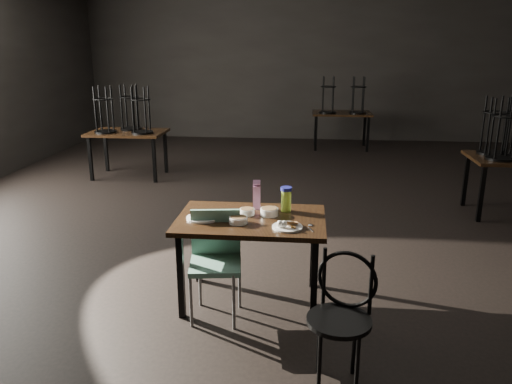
# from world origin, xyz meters

# --- Properties ---
(room) EXTENTS (12.00, 12.04, 3.22)m
(room) POSITION_xyz_m (-0.06, 0.01, 2.33)
(room) COLOR black
(room) RESTS_ON ground
(main_table) EXTENTS (1.20, 0.80, 0.75)m
(main_table) POSITION_xyz_m (-0.46, -1.64, 0.67)
(main_table) COLOR black
(main_table) RESTS_ON ground
(plate_left) EXTENTS (0.27, 0.27, 0.09)m
(plate_left) POSITION_xyz_m (-0.85, -1.71, 0.77)
(plate_left) COLOR white
(plate_left) RESTS_ON main_table
(plate_right) EXTENTS (0.24, 0.24, 0.08)m
(plate_right) POSITION_xyz_m (-0.16, -1.85, 0.77)
(plate_right) COLOR white
(plate_right) RESTS_ON main_table
(bowl_near) EXTENTS (0.13, 0.13, 0.05)m
(bowl_near) POSITION_xyz_m (-0.50, -1.57, 0.78)
(bowl_near) COLOR white
(bowl_near) RESTS_ON main_table
(bowl_far) EXTENTS (0.15, 0.15, 0.06)m
(bowl_far) POSITION_xyz_m (-0.31, -1.57, 0.78)
(bowl_far) COLOR white
(bowl_far) RESTS_ON main_table
(bowl_big) EXTENTS (0.15, 0.15, 0.05)m
(bowl_big) POSITION_xyz_m (-0.54, -1.78, 0.78)
(bowl_big) COLOR white
(bowl_big) RESTS_ON main_table
(juice_carton) EXTENTS (0.07, 0.07, 0.25)m
(juice_carton) POSITION_xyz_m (-0.44, -1.40, 0.87)
(juice_carton) COLOR #941B6F
(juice_carton) RESTS_ON main_table
(water_bottle) EXTENTS (0.12, 0.12, 0.21)m
(water_bottle) POSITION_xyz_m (-0.18, -1.45, 0.86)
(water_bottle) COLOR #BDEA45
(water_bottle) RESTS_ON main_table
(spoon) EXTENTS (0.05, 0.17, 0.01)m
(spoon) POSITION_xyz_m (0.02, -1.79, 0.75)
(spoon) COLOR silver
(spoon) RESTS_ON main_table
(bentwood_chair) EXTENTS (0.45, 0.44, 0.86)m
(bentwood_chair) POSITION_xyz_m (0.23, -2.60, 0.51)
(bentwood_chair) COLOR black
(bentwood_chair) RESTS_ON ground
(school_chair) EXTENTS (0.44, 0.44, 0.85)m
(school_chair) POSITION_xyz_m (-0.71, -1.87, 0.51)
(school_chair) COLOR #659E88
(school_chair) RESTS_ON ground
(bg_table_left) EXTENTS (1.20, 0.80, 1.48)m
(bg_table_left) POSITION_xyz_m (-2.90, 2.28, 0.78)
(bg_table_left) COLOR black
(bg_table_left) RESTS_ON ground
(bg_table_far) EXTENTS (1.20, 0.80, 1.48)m
(bg_table_far) POSITION_xyz_m (0.69, 4.96, 0.75)
(bg_table_far) COLOR black
(bg_table_far) RESTS_ON ground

